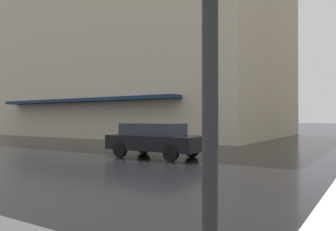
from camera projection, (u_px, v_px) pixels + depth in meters
name	position (u px, v px, depth m)	size (l,w,h in m)	color
haussmann_block_mid	(148.00, 40.00, 33.15)	(18.07, 25.24, 19.40)	beige
car_black	(155.00, 139.00, 13.84)	(1.85, 4.10, 1.41)	black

